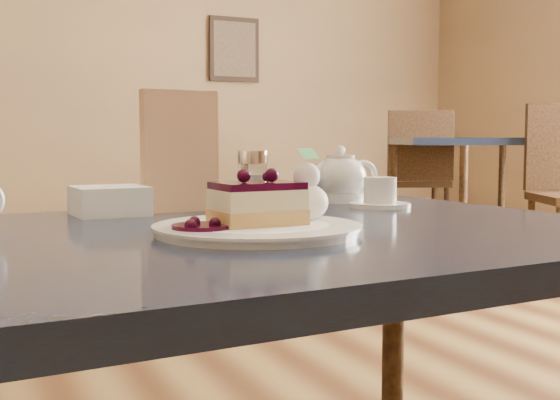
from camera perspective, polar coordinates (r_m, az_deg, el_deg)
name	(u,v)px	position (r m, az deg, el deg)	size (l,w,h in m)	color
main_table	(242,283)	(0.96, -3.08, -6.78)	(1.16, 0.81, 0.70)	#192037
dessert_plate	(257,230)	(0.91, -1.85, -2.42)	(0.26, 0.26, 0.01)	white
cheesecake_slice	(257,204)	(0.91, -1.86, -0.31)	(0.12, 0.09, 0.06)	#DEA755
whipped_cream	(306,202)	(0.95, 2.17, -0.17)	(0.06, 0.06, 0.05)	white
berry_sauce	(202,227)	(0.87, -6.38, -2.17)	(0.07, 0.07, 0.01)	black
tea_set	(348,182)	(1.36, 5.54, 1.45)	(0.17, 0.23, 0.10)	white
menu_card	(180,151)	(1.20, -8.14, 3.94)	(0.13, 0.03, 0.21)	beige
sugar_shaker	(253,178)	(1.28, -2.24, 1.80)	(0.06, 0.06, 0.10)	white
napkin_stack	(109,201)	(1.17, -13.70, -0.05)	(0.11, 0.11, 0.05)	white
bg_table_far_right	(483,254)	(4.78, 16.17, -4.22)	(1.38, 2.02, 1.34)	#192037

